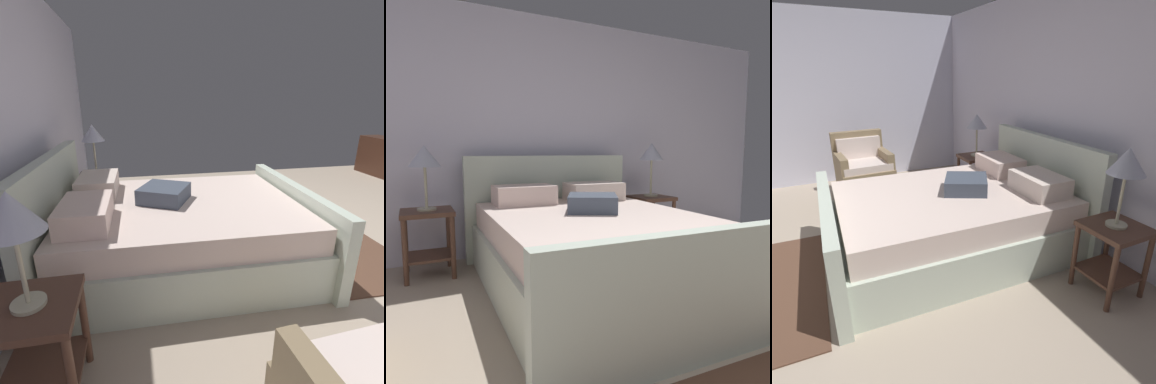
# 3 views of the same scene
# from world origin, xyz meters

# --- Properties ---
(ground_plane) EXTENTS (6.02, 6.14, 0.02)m
(ground_plane) POSITION_xyz_m (0.00, 0.00, -0.01)
(ground_plane) COLOR tan
(wall_back) EXTENTS (6.14, 0.12, 2.58)m
(wall_back) POSITION_xyz_m (0.00, 3.13, 1.29)
(wall_back) COLOR silver
(wall_back) RESTS_ON ground
(bed) EXTENTS (1.83, 2.37, 1.08)m
(bed) POSITION_xyz_m (-0.18, 1.80, 0.34)
(bed) COLOR silver
(bed) RESTS_ON ground
(nightstand_right) EXTENTS (0.44, 0.44, 0.60)m
(nightstand_right) POSITION_xyz_m (1.02, 2.64, 0.40)
(nightstand_right) COLOR brown
(nightstand_right) RESTS_ON ground
(table_lamp_right) EXTENTS (0.28, 0.28, 0.62)m
(table_lamp_right) POSITION_xyz_m (1.02, 2.64, 1.10)
(table_lamp_right) COLOR #B7B293
(table_lamp_right) RESTS_ON nightstand_right
(nightstand_left) EXTENTS (0.44, 0.44, 0.60)m
(nightstand_left) POSITION_xyz_m (-1.39, 2.70, 0.40)
(nightstand_left) COLOR brown
(nightstand_left) RESTS_ON ground
(table_lamp_left) EXTENTS (0.28, 0.28, 0.58)m
(table_lamp_left) POSITION_xyz_m (-1.39, 2.70, 1.06)
(table_lamp_left) COLOR #B7B293
(table_lamp_left) RESTS_ON nightstand_left
(dresser) EXTENTS (0.97, 0.46, 0.75)m
(dresser) POSITION_xyz_m (2.16, -2.72, 0.37)
(dresser) COLOR #43261A
(dresser) RESTS_ON ground
(area_rug) EXTENTS (1.75, 0.99, 0.01)m
(area_rug) POSITION_xyz_m (-0.18, 0.07, 0.01)
(area_rug) COLOR brown
(area_rug) RESTS_ON ground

